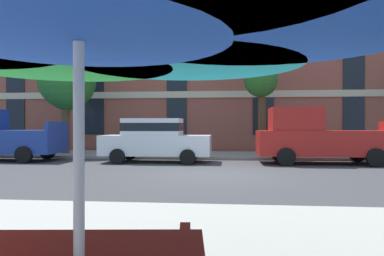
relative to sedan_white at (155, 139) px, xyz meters
name	(u,v)px	position (x,y,z in m)	size (l,w,h in m)	color
ground_plane	(213,175)	(2.50, -3.70, -0.95)	(120.00, 120.00, 0.00)	#424244
sidewalk_far	(219,155)	(2.50, 3.10, -0.89)	(56.00, 3.60, 0.12)	#9E998E
apartment_building	(221,56)	(2.50, 11.29, 5.45)	(46.98, 12.08, 12.80)	#934C3D
sedan_white	(155,139)	(0.00, 0.00, 0.00)	(4.40, 1.98, 1.78)	silver
pickup_red	(317,138)	(6.42, 0.00, 0.08)	(5.10, 2.12, 2.20)	#B21E19
street_tree_left	(67,83)	(-4.94, 2.68, 2.63)	(2.80, 2.80, 5.11)	brown
street_tree_middle	(261,79)	(4.54, 3.03, 2.78)	(1.64, 1.81, 4.86)	#4C3823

